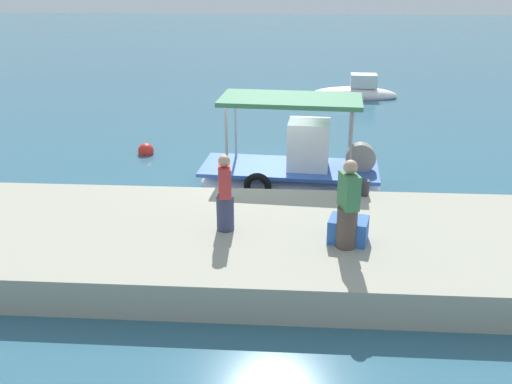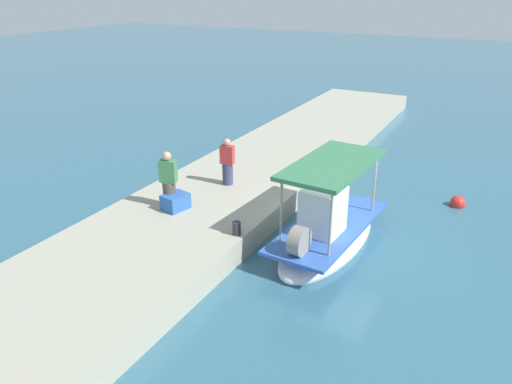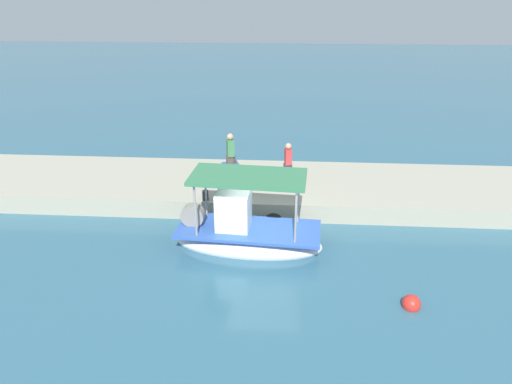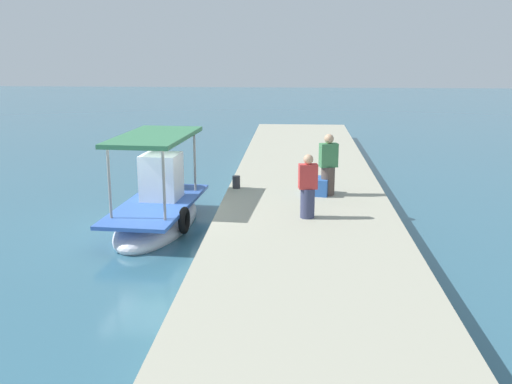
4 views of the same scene
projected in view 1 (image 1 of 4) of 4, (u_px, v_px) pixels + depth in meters
The scene contains 9 objects.
ground_plane at pixel (269, 188), 16.36m from camera, with size 120.00×120.00×0.00m, color #326278.
dock_quay at pixel (260, 245), 12.24m from camera, with size 36.00×4.74×0.73m, color #A6A28E.
main_fishing_boat at pixel (293, 174), 16.02m from camera, with size 5.18×2.24×2.99m.
fisherman_near_bollard at pixel (348, 209), 11.10m from camera, with size 0.50×0.57×1.80m.
fisherman_by_crate at pixel (225, 197), 11.87m from camera, with size 0.41×0.50×1.64m.
mooring_bollard at pixel (364, 188), 13.85m from camera, with size 0.24×0.24×0.38m, color #2D2D33.
cargo_crate at pixel (348, 230), 11.55m from camera, with size 0.76×0.61×0.49m, color #2D5EAE.
marker_buoy at pixel (146, 151), 19.25m from camera, with size 0.53×0.53×0.53m.
moored_boat_near at pixel (355, 93), 27.32m from camera, with size 4.08×1.49×1.36m.
Camera 1 is at (0.64, -15.23, 5.94)m, focal length 40.52 mm.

